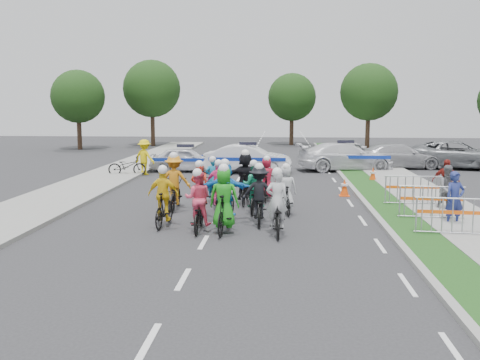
# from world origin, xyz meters

# --- Properties ---
(ground) EXTENTS (90.00, 90.00, 0.00)m
(ground) POSITION_xyz_m (0.00, 0.00, 0.00)
(ground) COLOR #28282B
(ground) RESTS_ON ground
(curb_right) EXTENTS (0.20, 60.00, 0.12)m
(curb_right) POSITION_xyz_m (5.10, 5.00, 0.06)
(curb_right) COLOR gray
(curb_right) RESTS_ON ground
(grass_strip) EXTENTS (1.20, 60.00, 0.11)m
(grass_strip) POSITION_xyz_m (5.80, 5.00, 0.06)
(grass_strip) COLOR #1A4215
(grass_strip) RESTS_ON ground
(sidewalk_right) EXTENTS (2.40, 60.00, 0.13)m
(sidewalk_right) POSITION_xyz_m (7.60, 5.00, 0.07)
(sidewalk_right) COLOR gray
(sidewalk_right) RESTS_ON ground
(sidewalk_left) EXTENTS (3.00, 60.00, 0.13)m
(sidewalk_left) POSITION_xyz_m (-6.50, 5.00, 0.07)
(sidewalk_left) COLOR gray
(sidewalk_left) RESTS_ON ground
(rider_0) EXTENTS (0.73, 1.90, 1.91)m
(rider_0) POSITION_xyz_m (1.92, 1.01, 0.63)
(rider_0) COLOR black
(rider_0) RESTS_ON ground
(rider_1) EXTENTS (0.87, 1.93, 1.99)m
(rider_1) POSITION_xyz_m (0.44, 1.11, 0.77)
(rider_1) COLOR black
(rider_1) RESTS_ON ground
(rider_2) EXTENTS (0.78, 1.82, 1.83)m
(rider_2) POSITION_xyz_m (-0.33, 1.27, 0.68)
(rider_2) COLOR black
(rider_2) RESTS_ON ground
(rider_3) EXTENTS (0.96, 1.80, 1.86)m
(rider_3) POSITION_xyz_m (-1.43, 1.76, 0.72)
(rider_3) COLOR black
(rider_3) RESTS_ON ground
(rider_4) EXTENTS (1.06, 1.87, 1.89)m
(rider_4) POSITION_xyz_m (1.37, 2.35, 0.73)
(rider_4) COLOR black
(rider_4) RESTS_ON ground
(rider_5) EXTENTS (1.63, 1.93, 1.96)m
(rider_5) POSITION_xyz_m (0.30, 2.70, 0.82)
(rider_5) COLOR black
(rider_5) RESTS_ON ground
(rider_6) EXTENTS (0.65, 1.82, 1.85)m
(rider_6) POSITION_xyz_m (-0.57, 3.23, 0.61)
(rider_6) COLOR black
(rider_6) RESTS_ON ground
(rider_7) EXTENTS (0.79, 1.69, 1.72)m
(rider_7) POSITION_xyz_m (2.20, 3.84, 0.67)
(rider_7) COLOR black
(rider_7) RESTS_ON ground
(rider_8) EXTENTS (0.78, 1.79, 1.80)m
(rider_8) POSITION_xyz_m (1.13, 4.06, 0.67)
(rider_8) COLOR black
(rider_8) RESTS_ON ground
(rider_9) EXTENTS (0.89, 1.67, 1.76)m
(rider_9) POSITION_xyz_m (-0.10, 4.46, 0.68)
(rider_9) COLOR black
(rider_9) RESTS_ON ground
(rider_10) EXTENTS (1.15, 2.00, 2.01)m
(rider_10) POSITION_xyz_m (-1.63, 4.37, 0.77)
(rider_10) COLOR black
(rider_10) RESTS_ON ground
(rider_11) EXTENTS (1.63, 1.94, 2.02)m
(rider_11) POSITION_xyz_m (0.75, 5.51, 0.84)
(rider_11) COLOR black
(rider_11) RESTS_ON ground
(rider_12) EXTENTS (0.87, 1.78, 1.74)m
(rider_12) POSITION_xyz_m (-0.47, 5.82, 0.58)
(rider_12) COLOR black
(rider_12) RESTS_ON ground
(rider_13) EXTENTS (0.75, 1.67, 1.73)m
(rider_13) POSITION_xyz_m (1.51, 6.22, 0.68)
(rider_13) COLOR black
(rider_13) RESTS_ON ground
(police_car_0) EXTENTS (3.98, 1.83, 1.32)m
(police_car_0) POSITION_xyz_m (-3.08, 14.76, 0.66)
(police_car_0) COLOR silver
(police_car_0) RESTS_ON ground
(police_car_1) EXTENTS (4.65, 1.96, 1.49)m
(police_car_1) POSITION_xyz_m (0.32, 14.36, 0.75)
(police_car_1) COLOR silver
(police_car_1) RESTS_ON ground
(police_car_2) EXTENTS (5.51, 2.98, 1.52)m
(police_car_2) POSITION_xyz_m (5.56, 15.80, 0.76)
(police_car_2) COLOR silver
(police_car_2) RESTS_ON ground
(civilian_sedan) EXTENTS (4.95, 2.31, 1.40)m
(civilian_sedan) POSITION_xyz_m (8.76, 17.08, 0.70)
(civilian_sedan) COLOR #A3A3A8
(civilian_sedan) RESTS_ON ground
(civilian_suv) EXTENTS (6.13, 3.94, 1.57)m
(civilian_suv) POSITION_xyz_m (11.99, 17.27, 0.79)
(civilian_suv) COLOR slate
(civilian_suv) RESTS_ON ground
(spectator_0) EXTENTS (0.68, 0.53, 1.65)m
(spectator_0) POSITION_xyz_m (7.22, 2.49, 0.83)
(spectator_0) COLOR navy
(spectator_0) RESTS_ON ground
(spectator_1) EXTENTS (0.85, 0.70, 1.60)m
(spectator_1) POSITION_xyz_m (7.67, 4.59, 0.80)
(spectator_1) COLOR slate
(spectator_1) RESTS_ON ground
(spectator_2) EXTENTS (1.04, 0.72, 1.64)m
(spectator_2) POSITION_xyz_m (8.06, 6.20, 0.82)
(spectator_2) COLOR maroon
(spectator_2) RESTS_ON ground
(marshal_hiviz) EXTENTS (1.35, 1.12, 1.82)m
(marshal_hiviz) POSITION_xyz_m (-4.95, 13.26, 0.91)
(marshal_hiviz) COLOR yellow
(marshal_hiviz) RESTS_ON ground
(barrier_0) EXTENTS (2.04, 0.68, 1.12)m
(barrier_0) POSITION_xyz_m (6.70, 0.99, 0.56)
(barrier_0) COLOR #A5A8AD
(barrier_0) RESTS_ON ground
(barrier_1) EXTENTS (2.03, 0.64, 1.12)m
(barrier_1) POSITION_xyz_m (6.70, 3.06, 0.56)
(barrier_1) COLOR #A5A8AD
(barrier_1) RESTS_ON ground
(barrier_2) EXTENTS (2.00, 0.52, 1.12)m
(barrier_2) POSITION_xyz_m (6.70, 5.41, 0.56)
(barrier_2) COLOR #A5A8AD
(barrier_2) RESTS_ON ground
(cone_0) EXTENTS (0.40, 0.40, 0.70)m
(cone_0) POSITION_xyz_m (4.57, 7.55, 0.34)
(cone_0) COLOR #F24C0C
(cone_0) RESTS_ON ground
(cone_1) EXTENTS (0.40, 0.40, 0.70)m
(cone_1) POSITION_xyz_m (6.35, 11.55, 0.34)
(cone_1) COLOR #F24C0C
(cone_1) RESTS_ON ground
(parked_bike) EXTENTS (1.97, 0.95, 0.99)m
(parked_bike) POSITION_xyz_m (-5.76, 12.84, 0.50)
(parked_bike) COLOR black
(parked_bike) RESTS_ON ground
(tree_0) EXTENTS (4.20, 4.20, 6.30)m
(tree_0) POSITION_xyz_m (-14.00, 28.00, 4.19)
(tree_0) COLOR #382619
(tree_0) RESTS_ON ground
(tree_1) EXTENTS (4.55, 4.55, 6.82)m
(tree_1) POSITION_xyz_m (9.00, 30.00, 4.54)
(tree_1) COLOR #382619
(tree_1) RESTS_ON ground
(tree_3) EXTENTS (4.90, 4.90, 7.35)m
(tree_3) POSITION_xyz_m (-9.00, 32.00, 4.89)
(tree_3) COLOR #382619
(tree_3) RESTS_ON ground
(tree_4) EXTENTS (4.20, 4.20, 6.30)m
(tree_4) POSITION_xyz_m (3.00, 34.00, 4.19)
(tree_4) COLOR #382619
(tree_4) RESTS_ON ground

